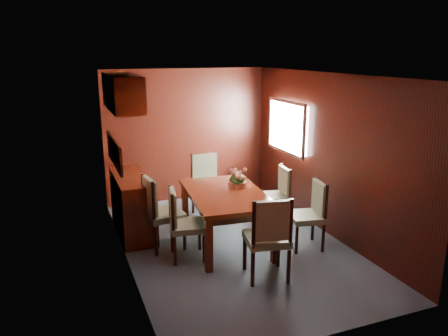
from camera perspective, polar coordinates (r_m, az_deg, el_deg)
name	(u,v)px	position (r m, az deg, el deg)	size (l,w,h in m)	color
ground	(233,245)	(6.37, 1.24, -9.99)	(4.50, 4.50, 0.00)	#3F4D56
room_shell	(218,129)	(6.14, -0.76, 5.05)	(3.06, 4.52, 2.41)	black
sideboard	(132,204)	(6.78, -11.87, -4.62)	(0.48, 1.40, 0.90)	#381107
dining_table	(226,200)	(6.18, 0.26, -4.14)	(1.17, 1.73, 0.77)	#381107
chair_left_near	(182,220)	(5.81, -5.57, -6.79)	(0.52, 0.53, 0.98)	black
chair_left_far	(158,209)	(6.12, -8.57, -5.28)	(0.54, 0.56, 1.06)	black
chair_right_near	(311,211)	(6.24, 11.32, -5.48)	(0.53, 0.54, 0.97)	black
chair_right_far	(278,192)	(7.06, 7.07, -3.09)	(0.47, 0.49, 0.92)	black
chair_head	(269,234)	(5.26, 5.87, -8.57)	(0.59, 0.57, 1.07)	black
chair_foot	(207,181)	(7.35, -2.20, -1.69)	(0.54, 0.52, 1.04)	black
flower_centerpiece	(238,178)	(6.35, 1.78, -1.25)	(0.30, 0.30, 0.30)	#B05035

